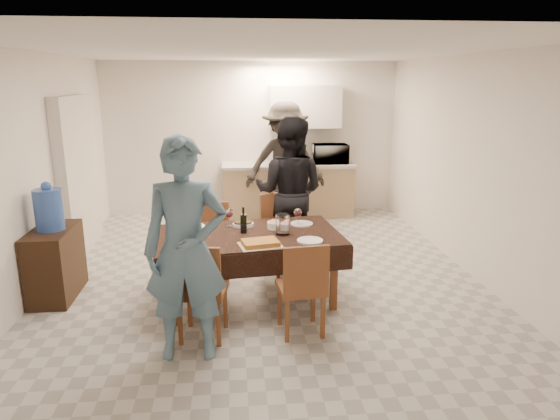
{
  "coord_description": "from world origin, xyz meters",
  "views": [
    {
      "loc": [
        -0.36,
        -5.65,
        2.31
      ],
      "look_at": [
        0.17,
        -0.3,
        0.89
      ],
      "focal_mm": 32.0,
      "sensor_mm": 36.0,
      "label": 1
    }
  ],
  "objects_px": {
    "dining_table": "(249,237)",
    "water_pitcher": "(282,224)",
    "water_jug": "(49,210)",
    "console": "(55,263)",
    "microwave": "(330,154)",
    "wine_bottle": "(243,220)",
    "person_kitchen": "(285,164)",
    "person_near": "(186,250)",
    "savoury_tart": "(260,243)",
    "person_far": "(289,192)"
  },
  "relations": [
    {
      "from": "console",
      "to": "person_near",
      "type": "xyz_separation_m",
      "value": [
        1.53,
        -1.35,
        0.56
      ]
    },
    {
      "from": "microwave",
      "to": "person_kitchen",
      "type": "bearing_deg",
      "value": 28.62
    },
    {
      "from": "dining_table",
      "to": "person_far",
      "type": "relative_size",
      "value": 1.07
    },
    {
      "from": "water_jug",
      "to": "savoury_tart",
      "type": "distance_m",
      "value": 2.29
    },
    {
      "from": "person_near",
      "to": "microwave",
      "type": "bearing_deg",
      "value": 64.79
    },
    {
      "from": "wine_bottle",
      "to": "person_far",
      "type": "relative_size",
      "value": 0.15
    },
    {
      "from": "microwave",
      "to": "person_near",
      "type": "height_order",
      "value": "person_near"
    },
    {
      "from": "savoury_tart",
      "to": "person_far",
      "type": "distance_m",
      "value": 1.51
    },
    {
      "from": "console",
      "to": "microwave",
      "type": "height_order",
      "value": "microwave"
    },
    {
      "from": "person_far",
      "to": "person_kitchen",
      "type": "xyz_separation_m",
      "value": [
        0.15,
        1.86,
        0.05
      ]
    },
    {
      "from": "wine_bottle",
      "to": "person_near",
      "type": "bearing_deg",
      "value": -114.44
    },
    {
      "from": "water_pitcher",
      "to": "person_far",
      "type": "distance_m",
      "value": 1.12
    },
    {
      "from": "console",
      "to": "water_jug",
      "type": "relative_size",
      "value": 1.89
    },
    {
      "from": "water_pitcher",
      "to": "person_near",
      "type": "distance_m",
      "value": 1.35
    },
    {
      "from": "wine_bottle",
      "to": "water_jug",
      "type": "bearing_deg",
      "value": 173.09
    },
    {
      "from": "person_near",
      "to": "person_kitchen",
      "type": "xyz_separation_m",
      "value": [
        1.25,
        3.96,
        0.04
      ]
    },
    {
      "from": "water_pitcher",
      "to": "microwave",
      "type": "distance_m",
      "value": 3.61
    },
    {
      "from": "microwave",
      "to": "savoury_tart",
      "type": "bearing_deg",
      "value": 69.17
    },
    {
      "from": "person_far",
      "to": "water_jug",
      "type": "bearing_deg",
      "value": 36.6
    },
    {
      "from": "water_jug",
      "to": "console",
      "type": "bearing_deg",
      "value": 0.0
    },
    {
      "from": "dining_table",
      "to": "person_far",
      "type": "xyz_separation_m",
      "value": [
        0.55,
        1.05,
        0.23
      ]
    },
    {
      "from": "dining_table",
      "to": "wine_bottle",
      "type": "height_order",
      "value": "wine_bottle"
    },
    {
      "from": "microwave",
      "to": "person_far",
      "type": "xyz_separation_m",
      "value": [
        -0.97,
        -2.31,
        -0.14
      ]
    },
    {
      "from": "dining_table",
      "to": "water_pitcher",
      "type": "height_order",
      "value": "water_pitcher"
    },
    {
      "from": "person_near",
      "to": "wine_bottle",
      "type": "bearing_deg",
      "value": 65.53
    },
    {
      "from": "person_kitchen",
      "to": "microwave",
      "type": "bearing_deg",
      "value": 28.62
    },
    {
      "from": "console",
      "to": "microwave",
      "type": "bearing_deg",
      "value": 40.34
    },
    {
      "from": "water_pitcher",
      "to": "dining_table",
      "type": "bearing_deg",
      "value": 171.87
    },
    {
      "from": "person_far",
      "to": "person_kitchen",
      "type": "relative_size",
      "value": 0.95
    },
    {
      "from": "savoury_tart",
      "to": "person_far",
      "type": "xyz_separation_m",
      "value": [
        0.45,
        1.43,
        0.17
      ]
    },
    {
      "from": "water_jug",
      "to": "savoury_tart",
      "type": "height_order",
      "value": "water_jug"
    },
    {
      "from": "console",
      "to": "person_far",
      "type": "distance_m",
      "value": 2.79
    },
    {
      "from": "wine_bottle",
      "to": "person_kitchen",
      "type": "relative_size",
      "value": 0.14
    },
    {
      "from": "wine_bottle",
      "to": "microwave",
      "type": "relative_size",
      "value": 0.48
    },
    {
      "from": "savoury_tart",
      "to": "microwave",
      "type": "relative_size",
      "value": 0.69
    },
    {
      "from": "savoury_tart",
      "to": "microwave",
      "type": "distance_m",
      "value": 4.01
    },
    {
      "from": "person_kitchen",
      "to": "savoury_tart",
      "type": "bearing_deg",
      "value": -100.29
    },
    {
      "from": "microwave",
      "to": "person_far",
      "type": "bearing_deg",
      "value": 67.16
    },
    {
      "from": "console",
      "to": "dining_table",
      "type": "bearing_deg",
      "value": -8.1
    },
    {
      "from": "wine_bottle",
      "to": "person_kitchen",
      "type": "xyz_separation_m",
      "value": [
        0.75,
        2.86,
        0.1
      ]
    },
    {
      "from": "water_pitcher",
      "to": "water_jug",
      "type": "bearing_deg",
      "value": 171.9
    },
    {
      "from": "console",
      "to": "savoury_tart",
      "type": "bearing_deg",
      "value": -17.22
    },
    {
      "from": "console",
      "to": "wine_bottle",
      "type": "xyz_separation_m",
      "value": [
        2.03,
        -0.25,
        0.5
      ]
    },
    {
      "from": "microwave",
      "to": "wine_bottle",
      "type": "bearing_deg",
      "value": 64.58
    },
    {
      "from": "water_pitcher",
      "to": "wine_bottle",
      "type": "bearing_deg",
      "value": 165.96
    },
    {
      "from": "water_pitcher",
      "to": "savoury_tart",
      "type": "bearing_deg",
      "value": -127.15
    },
    {
      "from": "water_jug",
      "to": "wine_bottle",
      "type": "height_order",
      "value": "water_jug"
    },
    {
      "from": "dining_table",
      "to": "water_pitcher",
      "type": "relative_size",
      "value": 9.21
    },
    {
      "from": "microwave",
      "to": "person_near",
      "type": "bearing_deg",
      "value": 64.82
    },
    {
      "from": "person_kitchen",
      "to": "water_pitcher",
      "type": "bearing_deg",
      "value": -96.69
    }
  ]
}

